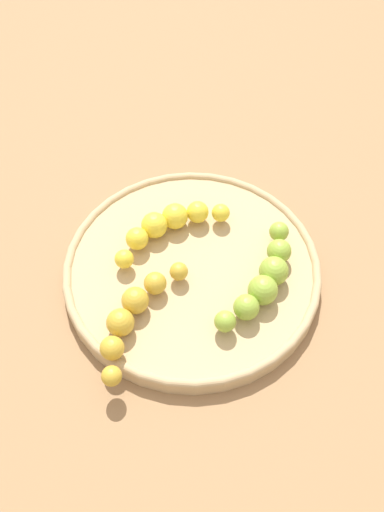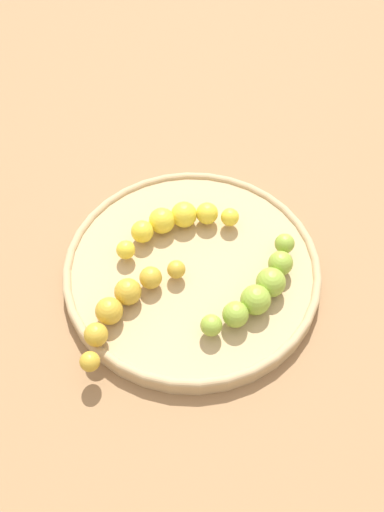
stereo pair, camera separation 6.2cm
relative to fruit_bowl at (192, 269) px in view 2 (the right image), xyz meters
The scene contains 5 objects.
ground_plane 0.01m from the fruit_bowl, ahead, with size 2.40×2.40×0.00m, color #936D47.
fruit_bowl is the anchor object (origin of this frame).
banana_yellow 0.06m from the fruit_bowl, 119.57° to the left, with size 0.13×0.09×0.03m.
banana_spotted 0.10m from the fruit_bowl, 131.80° to the right, with size 0.09×0.14×0.03m.
banana_green 0.09m from the fruit_bowl, 21.44° to the right, with size 0.09×0.14×0.03m.
Camera 2 is at (0.05, -0.36, 0.54)m, focal length 38.58 mm.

